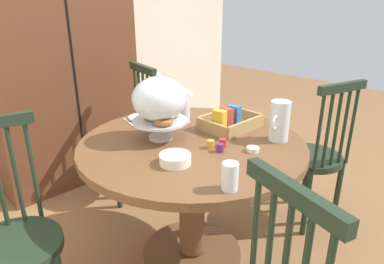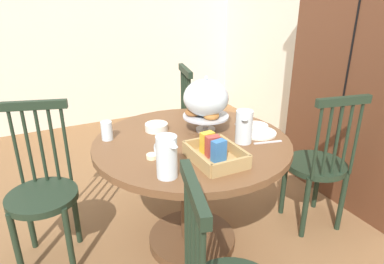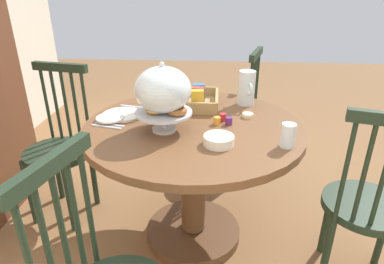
{
  "view_description": "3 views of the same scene",
  "coord_description": "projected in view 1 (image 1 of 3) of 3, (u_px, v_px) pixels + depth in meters",
  "views": [
    {
      "loc": [
        -1.0,
        -1.16,
        1.43
      ],
      "look_at": [
        0.14,
        0.01,
        0.79
      ],
      "focal_mm": 32.77,
      "sensor_mm": 36.0,
      "label": 1
    },
    {
      "loc": [
        1.8,
        -0.82,
        1.56
      ],
      "look_at": [
        0.14,
        0.01,
        0.79
      ],
      "focal_mm": 32.76,
      "sensor_mm": 36.0,
      "label": 2
    },
    {
      "loc": [
        -1.45,
        -0.1,
        1.42
      ],
      "look_at": [
        0.04,
        0.01,
        0.74
      ],
      "focal_mm": 31.03,
      "sensor_mm": 36.0,
      "label": 3
    }
  ],
  "objects": [
    {
      "name": "drinking_glass",
      "position": [
        230.0,
        176.0,
        1.31
      ],
      "size": [
        0.06,
        0.06,
        0.11
      ],
      "primitive_type": "cylinder",
      "color": "silver",
      "rests_on": "dining_table"
    },
    {
      "name": "cereal_basket",
      "position": [
        229.0,
        122.0,
        1.93
      ],
      "size": [
        0.32,
        0.24,
        0.12
      ],
      "color": "tan",
      "rests_on": "dining_table"
    },
    {
      "name": "pastry_stand_with_dome",
      "position": [
        159.0,
        101.0,
        1.73
      ],
      "size": [
        0.28,
        0.28,
        0.34
      ],
      "color": "silver",
      "rests_on": "dining_table"
    },
    {
      "name": "wall_back",
      "position": [
        14.0,
        13.0,
        2.69
      ],
      "size": [
        4.8,
        0.06,
        2.6
      ],
      "primitive_type": "cube",
      "color": "silver",
      "rests_on": "ground_plane"
    },
    {
      "name": "dining_table",
      "position": [
        192.0,
        180.0,
        1.85
      ],
      "size": [
        1.14,
        1.14,
        0.74
      ],
      "color": "brown",
      "rests_on": "ground_plane"
    },
    {
      "name": "windsor_chair_far_side",
      "position": [
        12.0,
        244.0,
        1.47
      ],
      "size": [
        0.41,
        0.41,
        0.97
      ],
      "color": "#1E2D1E",
      "rests_on": "ground_plane"
    },
    {
      "name": "jam_jar_grape",
      "position": [
        220.0,
        148.0,
        1.65
      ],
      "size": [
        0.04,
        0.04,
        0.04
      ],
      "primitive_type": "cylinder",
      "color": "#5B2366",
      "rests_on": "dining_table"
    },
    {
      "name": "soup_spoon",
      "position": [
        177.0,
        114.0,
        2.16
      ],
      "size": [
        0.05,
        0.17,
        0.01
      ],
      "primitive_type": "cube",
      "rotation": [
        0.0,
        0.0,
        7.63
      ],
      "color": "silver",
      "rests_on": "dining_table"
    },
    {
      "name": "cereal_bowl",
      "position": [
        175.0,
        159.0,
        1.53
      ],
      "size": [
        0.14,
        0.14,
        0.04
      ],
      "primitive_type": "cylinder",
      "color": "white",
      "rests_on": "dining_table"
    },
    {
      "name": "wooden_armoire",
      "position": [
        56.0,
        58.0,
        2.68
      ],
      "size": [
        1.18,
        0.6,
        1.96
      ],
      "color": "brown",
      "rests_on": "ground_plane"
    },
    {
      "name": "orange_juice_pitcher",
      "position": [
        181.0,
        108.0,
        2.01
      ],
      "size": [
        0.16,
        0.12,
        0.19
      ],
      "color": "silver",
      "rests_on": "dining_table"
    },
    {
      "name": "windsor_chair_by_cabinet",
      "position": [
        313.0,
        159.0,
        2.24
      ],
      "size": [
        0.42,
        0.42,
        0.97
      ],
      "color": "#1E2D1E",
      "rests_on": "ground_plane"
    },
    {
      "name": "butter_dish",
      "position": [
        253.0,
        149.0,
        1.65
      ],
      "size": [
        0.06,
        0.06,
        0.02
      ],
      "primitive_type": "cylinder",
      "color": "beige",
      "rests_on": "dining_table"
    },
    {
      "name": "dinner_fork",
      "position": [
        130.0,
        123.0,
        2.02
      ],
      "size": [
        0.05,
        0.17,
        0.01
      ],
      "primitive_type": "cube",
      "rotation": [
        0.0,
        0.0,
        7.63
      ],
      "color": "silver",
      "rests_on": "dining_table"
    },
    {
      "name": "china_plate_large",
      "position": [
        156.0,
        118.0,
        2.1
      ],
      "size": [
        0.22,
        0.22,
        0.01
      ],
      "primitive_type": "cylinder",
      "color": "white",
      "rests_on": "dining_table"
    },
    {
      "name": "jam_jar_apricot",
      "position": [
        211.0,
        144.0,
        1.69
      ],
      "size": [
        0.04,
        0.04,
        0.04
      ],
      "primitive_type": "cylinder",
      "color": "orange",
      "rests_on": "dining_table"
    },
    {
      "name": "windsor_chair_facing_door",
      "position": [
        129.0,
        138.0,
        2.56
      ],
      "size": [
        0.41,
        0.41,
        0.97
      ],
      "color": "#1E2D1E",
      "rests_on": "ground_plane"
    },
    {
      "name": "table_knife",
      "position": [
        135.0,
        122.0,
        2.03
      ],
      "size": [
        0.05,
        0.17,
        0.01
      ],
      "primitive_type": "cube",
      "rotation": [
        0.0,
        0.0,
        7.63
      ],
      "color": "silver",
      "rests_on": "dining_table"
    },
    {
      "name": "china_plate_small",
      "position": [
        141.0,
        117.0,
        2.07
      ],
      "size": [
        0.15,
        0.15,
        0.01
      ],
      "primitive_type": "cylinder",
      "color": "white",
      "rests_on": "china_plate_large"
    },
    {
      "name": "jam_jar_strawberry",
      "position": [
        223.0,
        143.0,
        1.7
      ],
      "size": [
        0.04,
        0.04,
        0.04
      ],
      "primitive_type": "cylinder",
      "color": "#B7282D",
      "rests_on": "dining_table"
    },
    {
      "name": "milk_pitcher",
      "position": [
        279.0,
        123.0,
        1.75
      ],
      "size": [
        0.18,
        0.1,
        0.2
      ],
      "color": "silver",
      "rests_on": "dining_table"
    }
  ]
}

